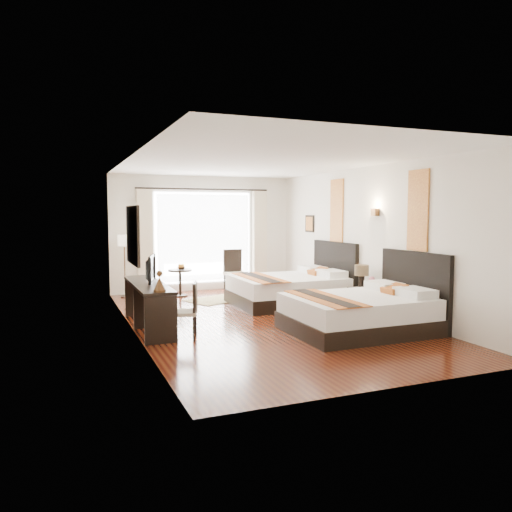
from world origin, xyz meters
name	(u,v)px	position (x,y,z in m)	size (l,w,h in m)	color
floor	(262,320)	(0.00, 0.00, -0.01)	(4.50, 7.50, 0.01)	#361009
ceiling	(262,162)	(0.00, 0.00, 2.79)	(4.50, 7.50, 0.02)	white
wall_headboard	(369,239)	(2.25, 0.00, 1.40)	(0.01, 7.50, 2.80)	silver
wall_desk	(132,245)	(-2.25, 0.00, 1.40)	(0.01, 7.50, 2.80)	silver
wall_window	(203,233)	(0.00, 3.75, 1.40)	(4.50, 0.01, 2.80)	silver
wall_entry	(396,261)	(0.00, -3.75, 1.40)	(4.50, 0.01, 2.80)	silver
window_glass	(204,238)	(0.00, 3.73, 1.30)	(2.40, 0.02, 2.20)	white
sheer_curtain	(204,238)	(0.00, 3.67, 1.30)	(2.30, 0.02, 2.10)	white
drape_left	(145,240)	(-1.45, 3.63, 1.28)	(0.35, 0.14, 2.35)	beige
drape_right	(260,237)	(1.45, 3.63, 1.28)	(0.35, 0.14, 2.35)	beige
art_panel_near	(418,210)	(2.23, -1.40, 1.95)	(0.03, 0.50, 1.35)	maroon
art_panel_far	(337,211)	(2.23, 1.18, 1.95)	(0.03, 0.50, 1.35)	maroon
wall_sconce	(375,212)	(2.19, -0.26, 1.92)	(0.10, 0.14, 0.14)	#442C18
mirror_frame	(133,235)	(-2.22, 0.12, 1.55)	(0.04, 1.25, 0.95)	black
mirror_glass	(134,235)	(-2.19, 0.12, 1.55)	(0.01, 1.12, 0.82)	white
bed_near	(363,311)	(1.19, -1.40, 0.33)	(2.24, 1.75, 1.27)	black
bed_far	(292,288)	(1.17, 1.18, 0.33)	(2.28, 1.78, 1.29)	black
nightstand	(364,301)	(1.97, -0.26, 0.25)	(0.42, 0.51, 0.49)	black
table_lamp	(362,272)	(1.99, -0.15, 0.79)	(0.27, 0.27, 0.42)	black
vase	(372,286)	(2.01, -0.46, 0.57)	(0.13, 0.13, 0.14)	black
console_desk	(148,306)	(-1.99, 0.12, 0.38)	(0.50, 2.20, 0.76)	black
television	(147,269)	(-1.97, 0.27, 0.98)	(0.78, 0.10, 0.45)	black
bronze_figurine	(159,283)	(-1.99, -0.88, 0.89)	(0.18, 0.18, 0.28)	#442C18
desk_chair	(185,322)	(-1.60, -0.79, 0.26)	(0.51, 0.51, 0.86)	tan
floor_lamp	(124,245)	(-1.95, 3.41, 1.19)	(0.28, 0.28, 1.41)	black
side_table	(180,283)	(-0.77, 3.03, 0.31)	(0.54, 0.54, 0.62)	black
fruit_bowl	(181,268)	(-0.73, 3.06, 0.65)	(0.21, 0.21, 0.05)	#462719
window_chair	(235,281)	(0.51, 2.84, 0.32)	(0.49, 0.49, 1.05)	tan
jute_rug	(219,299)	(-0.09, 2.27, 0.01)	(1.33, 0.90, 0.01)	tan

